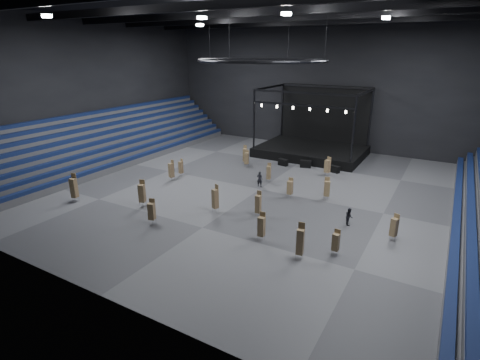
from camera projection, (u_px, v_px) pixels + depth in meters
The scene contains 32 objects.
floor at pixel (260, 189), 39.60m from camera, with size 50.00×50.00×0.00m, color #525255.
ceiling at pixel (264, 2), 33.67m from camera, with size 50.00×42.00×0.20m, color black.
wall_back at pixel (328, 86), 53.81m from camera, with size 50.00×0.20×18.00m, color black.
wall_front at pixel (79, 150), 19.46m from camera, with size 50.00×0.20×18.00m, color black.
wall_left at pixel (90, 90), 48.44m from camera, with size 0.20×42.00×18.00m, color black.
bleachers_left at pixel (107, 147), 49.86m from camera, with size 7.20×40.00×6.40m.
stage at pixel (313, 144), 52.40m from camera, with size 14.00×10.00×9.20m.
truss_ring at pixel (263, 60), 35.32m from camera, with size 12.30×12.30×5.15m.
roof_girders at pixel (263, 12), 33.93m from camera, with size 49.00×30.35×0.70m.
floodlights at pixel (242, 16), 30.86m from camera, with size 28.60×16.60×0.25m.
flight_case_left at pixel (283, 162), 47.61m from camera, with size 1.22×0.61×0.81m, color black.
flight_case_mid at pixel (306, 164), 46.79m from camera, with size 1.35×0.67×0.90m, color black.
flight_case_right at pixel (335, 169), 44.88m from camera, with size 1.21×0.61×0.81m, color black.
chair_stack_0 at pixel (300, 241), 25.96m from camera, with size 0.54×0.54×2.76m.
chair_stack_1 at pixel (290, 187), 36.95m from camera, with size 0.50×0.50×2.08m.
chair_stack_2 at pixel (247, 158), 46.80m from camera, with size 0.56×0.56×2.16m.
chair_stack_3 at pixel (152, 211), 31.34m from camera, with size 0.65×0.65×2.24m.
chair_stack_4 at pixel (215, 198), 33.59m from camera, with size 0.61×0.61×2.64m.
chair_stack_5 at pixel (245, 155), 47.89m from camera, with size 0.56×0.56×2.47m.
chair_stack_6 at pixel (142, 193), 34.85m from camera, with size 0.69×0.69×2.59m.
chair_stack_7 at pixel (74, 187), 35.93m from camera, with size 0.65×0.65×2.83m.
chair_stack_8 at pixel (171, 170), 41.80m from camera, with size 0.63×0.63×2.40m.
chair_stack_9 at pixel (394, 227), 28.61m from camera, with size 0.60×0.60×2.19m.
chair_stack_10 at pixel (181, 167), 43.42m from camera, with size 0.50×0.50×2.06m.
chair_stack_11 at pixel (328, 166), 43.31m from camera, with size 0.69×0.69×2.29m.
chair_stack_12 at pixel (327, 188), 36.38m from camera, with size 0.70×0.70×2.30m.
chair_stack_13 at pixel (258, 203), 32.75m from camera, with size 0.47×0.47×2.38m.
chair_stack_14 at pixel (261, 226), 28.58m from camera, with size 0.52×0.52×2.33m.
chair_stack_15 at pixel (269, 172), 41.39m from camera, with size 0.51×0.51×2.19m.
chair_stack_16 at pixel (336, 242), 26.60m from camera, with size 0.49×0.49×1.96m.
man_center at pixel (260, 179), 40.10m from camera, with size 0.62×0.41×1.70m, color black.
crew_member at pixel (349, 216), 31.37m from camera, with size 0.72×0.56×1.48m, color black.
Camera 1 is at (16.69, -33.17, 13.96)m, focal length 28.00 mm.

